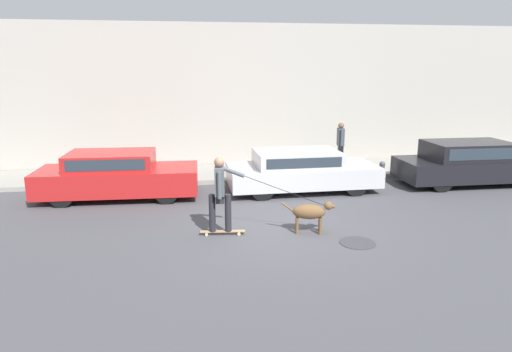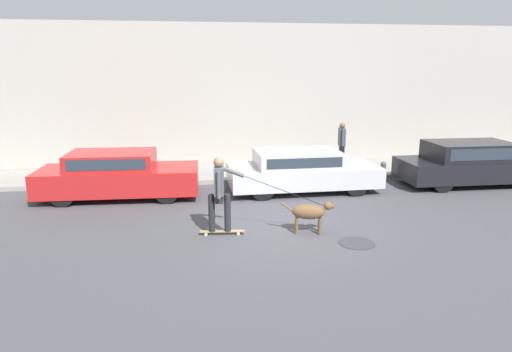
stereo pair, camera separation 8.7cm
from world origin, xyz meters
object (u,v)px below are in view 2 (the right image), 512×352
parked_car_2 (472,164)px  pedestrian_with_bag (342,144)px  parked_car_1 (301,171)px  parked_car_0 (118,175)px  dog (310,212)px  fire_hydrant (383,170)px  skateboarder (220,191)px

parked_car_2 → pedestrian_with_bag: pedestrian_with_bag is taller
parked_car_1 → parked_car_0: bearing=178.8°
parked_car_1 → pedestrian_with_bag: pedestrian_with_bag is taller
dog → parked_car_0: bearing=155.7°
parked_car_1 → pedestrian_with_bag: 2.85m
pedestrian_with_bag → fire_hydrant: size_ratio=2.54×
skateboarder → parked_car_2: bearing=27.7°
parked_car_1 → parked_car_2: (5.38, 0.00, 0.05)m
skateboarder → pedestrian_with_bag: (4.47, 5.41, 0.03)m
parked_car_0 → parked_car_1: size_ratio=1.00×
parked_car_0 → pedestrian_with_bag: (7.09, 2.09, 0.38)m
parked_car_0 → pedestrian_with_bag: pedestrian_with_bag is taller
fire_hydrant → parked_car_0: bearing=-174.1°
dog → skateboarder: bearing=-171.5°
parked_car_2 → skateboarder: bearing=-157.1°
parked_car_0 → dog: parked_car_0 is taller
parked_car_1 → fire_hydrant: size_ratio=6.93×
parked_car_0 → fire_hydrant: size_ratio=6.94×
parked_car_2 → pedestrian_with_bag: size_ratio=2.84×
parked_car_0 → skateboarder: 4.24m
parked_car_0 → parked_car_2: (10.58, -0.00, 0.02)m
dog → fire_hydrant: (3.52, 4.30, -0.14)m
parked_car_1 → parked_car_2: size_ratio=0.96×
fire_hydrant → parked_car_2: bearing=-18.3°
parked_car_1 → parked_car_2: 5.38m
parked_car_2 → pedestrian_with_bag: (-3.49, 2.09, 0.36)m
dog → pedestrian_with_bag: size_ratio=0.72×
skateboarder → fire_hydrant: 6.88m
parked_car_1 → pedestrian_with_bag: bearing=46.7°
parked_car_0 → dog: size_ratio=3.80×
parked_car_0 → skateboarder: skateboarder is taller
parked_car_0 → dog: (4.55, -3.47, -0.16)m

